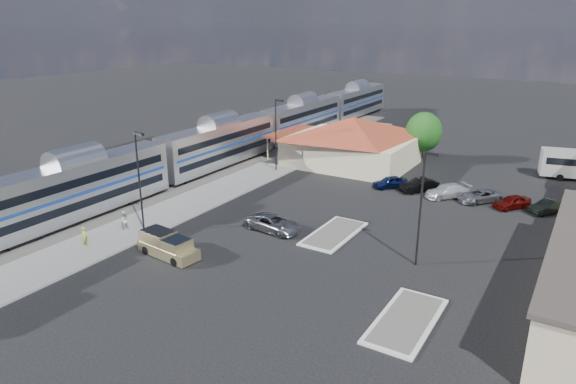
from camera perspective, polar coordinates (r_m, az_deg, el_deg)
The scene contains 22 objects.
ground at distance 45.58m, azimuth -0.52°, elevation -4.55°, with size 280.00×280.00×0.00m, color black.
railbed at distance 63.87m, azimuth -12.84°, elevation 1.88°, with size 16.00×100.00×0.12m, color #4C4944.
platform at distance 56.68m, azimuth -7.65°, elevation 0.09°, with size 5.50×92.00×0.18m, color gray.
passenger_train at distance 65.49m, azimuth -7.52°, elevation 5.14°, with size 3.00×104.00×5.55m.
freight_cars at distance 61.97m, azimuth -18.44°, elevation 2.66°, with size 2.80×46.00×4.00m.
station_depot at distance 66.95m, azimuth 7.05°, elevation 5.69°, with size 18.35×12.24×6.20m.
traffic_island_south at distance 45.37m, azimuth 5.13°, elevation -4.60°, with size 3.30×7.50×0.21m.
traffic_island_north at distance 33.82m, azimuth 12.99°, elevation -13.71°, with size 3.30×7.50×0.21m.
lamp_plat_s at distance 46.10m, azimuth -16.19°, elevation 2.01°, with size 1.08×0.25×9.00m.
lamp_plat_n at distance 62.54m, azimuth -1.30°, elevation 6.98°, with size 1.08×0.25×9.00m.
lamp_lot at distance 39.05m, azimuth 14.72°, elevation -0.82°, with size 1.08×0.25×9.00m.
tree_depot at distance 69.72m, azimuth 14.85°, elevation 6.47°, with size 4.71×4.71×6.63m.
pickup_truck at distance 41.99m, azimuth -13.16°, elevation -5.86°, with size 5.54×2.52×1.85m.
suv at distance 45.73m, azimuth -1.68°, elevation -3.49°, with size 2.41×5.22×1.45m, color gray.
person_a at distance 45.43m, azimuth -21.66°, elevation -4.61°, with size 0.62×0.41×1.70m, color #C9DD45.
person_b at distance 47.83m, azimuth -17.79°, elevation -3.01°, with size 0.83×0.64×1.70m, color white.
parked_car_a at distance 58.56m, azimuth 11.25°, elevation 1.09°, with size 1.58×3.92×1.33m, color #0D1642.
parked_car_b at distance 57.88m, azimuth 14.32°, elevation 0.72°, with size 1.53×4.40×1.45m, color black.
parked_car_c at distance 56.83m, azimuth 17.29°, elevation 0.09°, with size 1.98×4.87×1.41m, color white.
parked_car_d at distance 56.52m, azimuth 20.49°, elevation -0.41°, with size 2.15×4.67×1.30m, color gray.
parked_car_e at distance 55.80m, azimuth 23.62°, elevation -1.02°, with size 1.59×3.96×1.35m, color maroon.
parked_car_f at distance 55.84m, azimuth 26.89°, elevation -1.50°, with size 1.40×4.01×1.32m, color black.
Camera 1 is at (22.15, -35.58, 17.90)m, focal length 32.00 mm.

